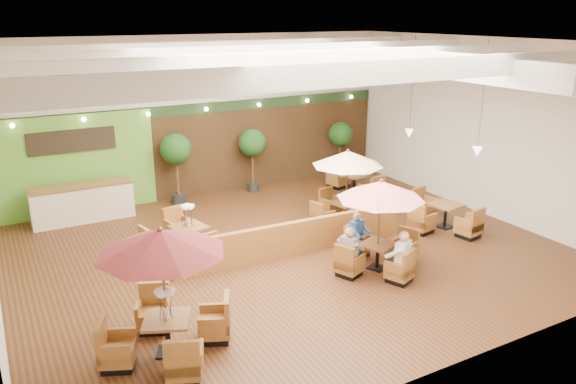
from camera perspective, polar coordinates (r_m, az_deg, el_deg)
room at (r=15.44m, az=-1.47°, el=8.23°), size 14.04×14.00×5.52m
service_counter at (r=18.43m, az=-20.13°, el=-1.05°), size 3.00×0.75×1.18m
booth_divider at (r=14.97m, az=0.59°, el=-4.71°), size 6.69×0.41×0.93m
table_0 at (r=10.52m, az=-12.60°, el=-7.68°), size 2.69×2.69×2.57m
table_1 at (r=13.92m, az=9.33°, el=-1.59°), size 2.45×2.45×2.36m
table_2 at (r=16.86m, az=5.89°, el=2.22°), size 2.24×2.34×2.33m
table_3 at (r=15.28m, az=-10.87°, el=-4.62°), size 1.80×2.60×1.52m
table_4 at (r=17.35m, az=15.05°, el=-2.53°), size 1.77×2.58×0.94m
table_5 at (r=19.96m, az=6.73°, el=0.76°), size 1.07×2.79×1.01m
topiary_0 at (r=18.95m, az=-11.34°, el=4.02°), size 1.04×1.04×2.41m
topiary_1 at (r=19.96m, az=-3.65°, el=4.75°), size 0.98×0.98×2.28m
topiary_2 at (r=21.81m, az=5.35°, el=5.63°), size 0.94×0.94×2.18m
diner_0 at (r=13.62m, az=11.38°, el=-5.99°), size 0.48×0.45×0.86m
diner_1 at (r=14.87m, az=7.12°, el=-3.85°), size 0.42×0.38×0.76m
diner_2 at (r=13.75m, az=6.31°, el=-5.54°), size 0.44×0.47×0.84m
diner_3 at (r=16.51m, az=7.61°, el=-1.51°), size 0.46×0.40×0.85m
diner_4 at (r=16.51m, az=7.61°, el=-1.53°), size 0.45×0.40×0.84m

